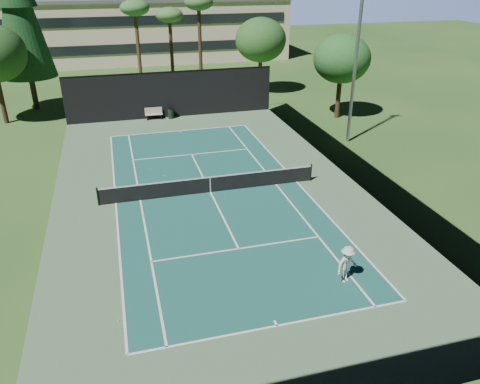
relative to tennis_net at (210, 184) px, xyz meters
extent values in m
plane|color=#2F5821|center=(0.00, 0.00, -0.56)|extent=(160.00, 160.00, 0.00)
cube|color=#537652|center=(0.00, 0.00, -0.55)|extent=(18.00, 32.00, 0.01)
cube|color=#1B5851|center=(0.00, 0.00, -0.55)|extent=(10.97, 23.77, 0.01)
cube|color=white|center=(0.00, -11.88, -0.54)|extent=(10.97, 0.10, 0.01)
cube|color=white|center=(0.00, 11.88, -0.54)|extent=(10.97, 0.10, 0.01)
cube|color=white|center=(0.00, -6.40, -0.54)|extent=(8.23, 0.10, 0.01)
cube|color=white|center=(0.00, 6.40, -0.54)|extent=(8.23, 0.10, 0.01)
cube|color=white|center=(-5.49, 0.00, -0.54)|extent=(0.10, 23.77, 0.01)
cube|color=white|center=(5.49, 0.00, -0.54)|extent=(0.10, 23.77, 0.01)
cube|color=white|center=(-4.12, 0.00, -0.54)|extent=(0.10, 23.77, 0.01)
cube|color=white|center=(4.12, 0.00, -0.54)|extent=(0.10, 23.77, 0.01)
cube|color=white|center=(0.00, 0.00, -0.54)|extent=(0.10, 12.80, 0.01)
cube|color=white|center=(0.00, -11.73, -0.54)|extent=(0.10, 0.30, 0.01)
cube|color=white|center=(0.00, 11.73, -0.54)|extent=(0.10, 0.30, 0.01)
cylinder|color=black|center=(-6.40, 0.00, -0.01)|extent=(0.10, 0.10, 1.10)
cylinder|color=black|center=(6.40, 0.00, -0.01)|extent=(0.10, 0.10, 1.10)
cube|color=black|center=(0.00, 0.00, -0.06)|extent=(12.80, 0.02, 0.92)
cube|color=white|center=(0.00, 0.00, 0.43)|extent=(12.80, 0.04, 0.07)
cube|color=white|center=(0.00, 0.00, -0.06)|extent=(0.05, 0.03, 0.92)
cube|color=black|center=(0.00, 16.00, 1.44)|extent=(18.00, 0.04, 4.00)
cube|color=black|center=(0.00, -16.00, 1.44)|extent=(18.00, 0.04, 4.00)
cube|color=black|center=(9.00, 0.00, 1.44)|extent=(0.04, 32.00, 4.00)
cube|color=black|center=(-9.00, 0.00, 1.44)|extent=(0.04, 32.00, 4.00)
cube|color=black|center=(0.00, 16.00, 3.44)|extent=(18.00, 0.06, 0.06)
imported|color=silver|center=(3.75, -10.01, 0.29)|extent=(1.25, 0.98, 1.70)
sphere|color=gold|center=(-5.69, -10.04, -0.52)|extent=(0.07, 0.07, 0.07)
sphere|color=#DCEC35|center=(-3.10, 4.39, -0.53)|extent=(0.06, 0.06, 0.06)
sphere|color=#B0CE2F|center=(0.50, 1.32, -0.53)|extent=(0.06, 0.06, 0.06)
sphere|color=#D4E534|center=(-2.33, 3.11, -0.52)|extent=(0.07, 0.07, 0.07)
cube|color=#BAB49A|center=(-1.69, 15.65, -0.11)|extent=(1.50, 0.45, 0.05)
cube|color=beige|center=(-1.69, 15.85, 0.19)|extent=(1.50, 0.06, 0.55)
cube|color=black|center=(-2.29, 15.65, -0.35)|extent=(0.06, 0.40, 0.42)
cube|color=black|center=(-1.09, 15.65, -0.35)|extent=(0.06, 0.40, 0.42)
cylinder|color=black|center=(-0.22, 15.57, -0.11)|extent=(0.52, 0.52, 0.90)
cylinder|color=black|center=(-0.22, 15.57, 0.36)|extent=(0.56, 0.56, 0.05)
cylinder|color=#412C1B|center=(-12.00, 22.00, 1.24)|extent=(0.50, 0.50, 3.60)
cone|color=#153A19|center=(-12.00, 22.00, 8.44)|extent=(4.80, 4.80, 12.00)
cylinder|color=#4F3822|center=(-2.00, 24.00, 3.72)|extent=(0.36, 0.36, 8.55)
ellipsoid|color=#32682F|center=(-2.00, 24.00, 7.99)|extent=(2.80, 2.80, 1.54)
cylinder|color=#41291B|center=(1.50, 26.00, 3.27)|extent=(0.36, 0.36, 7.65)
ellipsoid|color=#39692F|center=(1.50, 26.00, 7.09)|extent=(2.80, 2.80, 1.54)
cylinder|color=#402C1B|center=(4.00, 23.00, 3.94)|extent=(0.36, 0.36, 9.00)
ellipsoid|color=#335D2A|center=(4.00, 23.00, 8.44)|extent=(2.80, 2.80, 1.54)
cylinder|color=#4B3720|center=(10.00, 22.00, 1.20)|extent=(0.40, 0.40, 3.52)
ellipsoid|color=#275621|center=(10.00, 22.00, 4.88)|extent=(5.12, 5.12, 4.35)
cylinder|color=#442D1D|center=(14.00, 12.00, 1.09)|extent=(0.40, 0.40, 3.30)
ellipsoid|color=#235B23|center=(14.00, 12.00, 4.54)|extent=(4.80, 4.80, 4.08)
cylinder|color=#43291C|center=(-14.00, 18.00, 1.31)|extent=(0.40, 0.40, 3.74)
cube|color=beige|center=(0.00, 46.00, 3.44)|extent=(40.00, 12.00, 8.00)
cube|color=black|center=(0.00, 39.95, 1.84)|extent=(38.00, 0.15, 1.20)
cube|color=black|center=(0.00, 39.95, 5.24)|extent=(38.00, 0.15, 1.20)
cylinder|color=gray|center=(12.00, 6.00, 5.44)|extent=(0.24, 0.24, 12.00)
camera|label=1|loc=(-4.91, -24.57, 11.59)|focal=35.00mm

